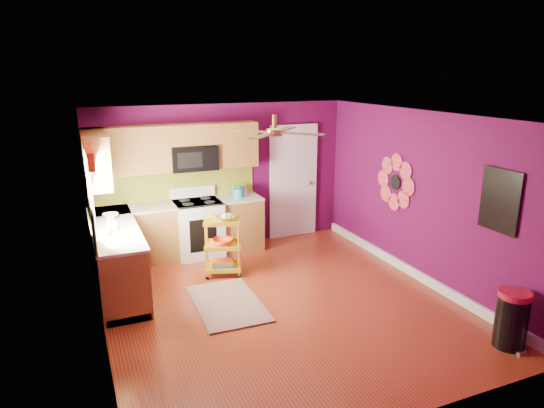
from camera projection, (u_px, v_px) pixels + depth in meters
name	position (u px, v px, depth m)	size (l,w,h in m)	color
ground	(280.00, 303.00, 6.55)	(5.00, 5.00, 0.00)	maroon
room_envelope	(283.00, 185.00, 6.13)	(4.54, 5.04, 2.52)	#53093F
lower_cabinets	(154.00, 243.00, 7.54)	(2.81, 2.31, 0.94)	brown
electric_range	(198.00, 228.00, 8.15)	(0.76, 0.66, 1.13)	white
upper_cabinetry	(151.00, 153.00, 7.53)	(2.80, 2.30, 1.26)	brown
left_window	(89.00, 176.00, 6.19)	(0.08, 1.35, 1.08)	white
panel_door	(293.00, 183.00, 8.98)	(0.95, 0.11, 2.15)	white
right_wall_art	(437.00, 190.00, 6.70)	(0.04, 2.74, 1.04)	black
ceiling_fan	(274.00, 132.00, 6.12)	(1.01, 1.01, 0.26)	#BF8C3F
shag_rug	(227.00, 303.00, 6.52)	(0.85, 1.39, 0.02)	#331611
rolling_cart	(223.00, 244.00, 7.33)	(0.64, 0.54, 0.98)	yellow
trash_can	(512.00, 319.00, 5.45)	(0.38, 0.40, 0.67)	black
teal_kettle	(239.00, 193.00, 8.24)	(0.18, 0.18, 0.21)	teal
toaster	(240.00, 191.00, 8.37)	(0.22, 0.15, 0.18)	beige
soap_bottle_a	(113.00, 224.00, 6.55)	(0.08, 0.09, 0.19)	#EA3F72
soap_bottle_b	(109.00, 223.00, 6.66)	(0.12, 0.12, 0.15)	white
counter_dish	(110.00, 216.00, 7.14)	(0.23, 0.23, 0.06)	white
counter_cup	(107.00, 232.00, 6.37)	(0.12, 0.12, 0.10)	white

